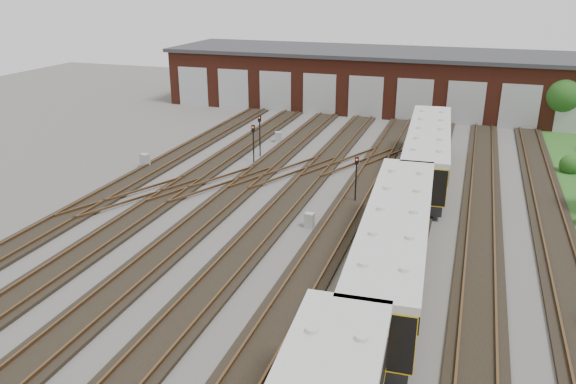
% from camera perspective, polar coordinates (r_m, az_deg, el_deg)
% --- Properties ---
extents(ground, '(120.00, 120.00, 0.00)m').
position_cam_1_polar(ground, '(28.74, -1.63, -7.68)').
color(ground, '#4B4945').
rests_on(ground, ground).
extents(track_network, '(30.40, 70.00, 0.33)m').
position_cam_1_polar(track_network, '(29.23, -1.55, -6.93)').
color(track_network, black).
rests_on(track_network, ground).
extents(maintenance_shed, '(51.00, 12.50, 6.35)m').
position_cam_1_polar(maintenance_shed, '(65.13, 10.71, 11.14)').
color(maintenance_shed, '#562115').
rests_on(maintenance_shed, ground).
extents(metro_train, '(3.85, 48.37, 3.35)m').
position_cam_1_polar(metro_train, '(27.05, 10.81, -5.12)').
color(metro_train, black).
rests_on(metro_train, ground).
extents(signal_mast_0, '(0.28, 0.27, 3.02)m').
position_cam_1_polar(signal_mast_0, '(44.62, -3.54, 5.47)').
color(signal_mast_0, black).
rests_on(signal_mast_0, ground).
extents(signal_mast_1, '(0.28, 0.26, 3.42)m').
position_cam_1_polar(signal_mast_1, '(46.05, -2.89, 6.25)').
color(signal_mast_1, black).
rests_on(signal_mast_1, ground).
extents(signal_mast_2, '(0.26, 0.24, 3.13)m').
position_cam_1_polar(signal_mast_2, '(36.31, 6.94, 1.82)').
color(signal_mast_2, black).
rests_on(signal_mast_2, ground).
extents(signal_mast_3, '(0.29, 0.28, 3.10)m').
position_cam_1_polar(signal_mast_3, '(36.74, 11.65, 1.76)').
color(signal_mast_3, black).
rests_on(signal_mast_3, ground).
extents(relay_cabinet_0, '(0.75, 0.68, 1.05)m').
position_cam_1_polar(relay_cabinet_0, '(45.08, -14.33, 3.12)').
color(relay_cabinet_0, '#96989A').
rests_on(relay_cabinet_0, ground).
extents(relay_cabinet_1, '(0.66, 0.60, 0.92)m').
position_cam_1_polar(relay_cabinet_1, '(50.66, -1.00, 5.62)').
color(relay_cabinet_1, '#96989A').
rests_on(relay_cabinet_1, ground).
extents(relay_cabinet_2, '(0.56, 0.48, 0.89)m').
position_cam_1_polar(relay_cabinet_2, '(33.04, 2.18, -2.88)').
color(relay_cabinet_2, '#96989A').
rests_on(relay_cabinet_2, ground).
extents(relay_cabinet_3, '(0.62, 0.56, 0.87)m').
position_cam_1_polar(relay_cabinet_3, '(40.04, 14.10, 0.78)').
color(relay_cabinet_3, '#96989A').
rests_on(relay_cabinet_3, ground).
extents(relay_cabinet_4, '(0.74, 0.68, 1.00)m').
position_cam_1_polar(relay_cabinet_4, '(32.18, 11.47, -3.88)').
color(relay_cabinet_4, '#96989A').
rests_on(relay_cabinet_4, ground).
extents(tree_0, '(3.71, 3.71, 6.15)m').
position_cam_1_polar(tree_0, '(60.02, 26.20, 9.33)').
color(tree_0, '#362818').
rests_on(tree_0, ground).
extents(bush_1, '(1.64, 1.64, 1.64)m').
position_cam_1_polar(bush_1, '(47.46, 26.83, 2.75)').
color(bush_1, '#1D4614').
rests_on(bush_1, ground).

